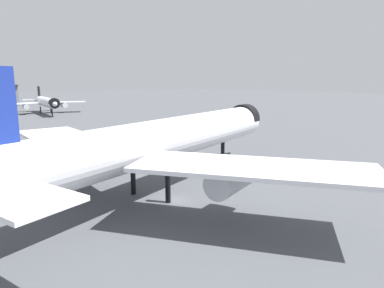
{
  "coord_description": "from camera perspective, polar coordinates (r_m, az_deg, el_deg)",
  "views": [
    {
      "loc": [
        -30.95,
        -34.54,
        17.17
      ],
      "look_at": [
        9.08,
        5.33,
        6.35
      ],
      "focal_mm": 31.25,
      "sensor_mm": 36.0,
      "label": 1
    }
  ],
  "objects": [
    {
      "name": "ground",
      "position": [
        49.45,
        -3.09,
        -9.49
      ],
      "size": [
        900.0,
        900.0,
        0.0
      ],
      "primitive_type": "plane",
      "color": "#4C4F54"
    },
    {
      "name": "airliner_near_gate",
      "position": [
        50.29,
        -5.46,
        0.41
      ],
      "size": [
        68.3,
        61.51,
        18.42
      ],
      "rotation": [
        0.0,
        0.0,
        0.2
      ],
      "color": "white",
      "rests_on": "ground"
    },
    {
      "name": "airliner_far_taxiway",
      "position": [
        188.44,
        -23.68,
        6.57
      ],
      "size": [
        41.38,
        46.07,
        13.89
      ],
      "rotation": [
        0.0,
        0.0,
        4.52
      ],
      "color": "silver",
      "rests_on": "ground"
    }
  ]
}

